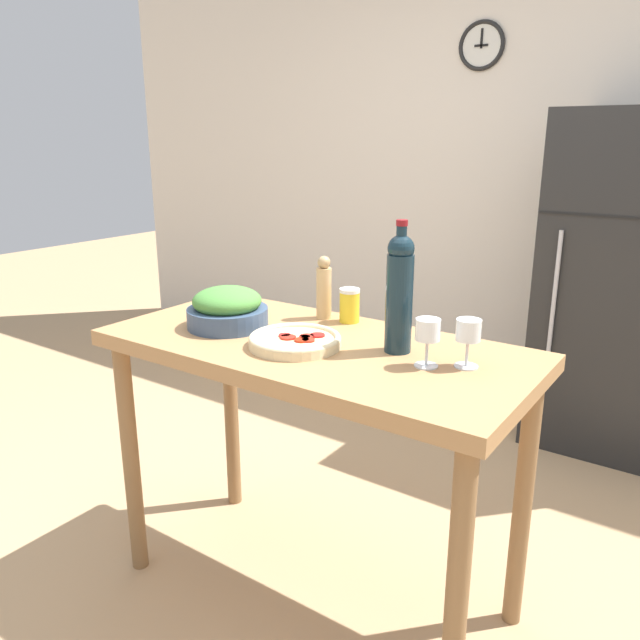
{
  "coord_description": "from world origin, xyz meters",
  "views": [
    {
      "loc": [
        1.02,
        -1.44,
        1.48
      ],
      "look_at": [
        0.0,
        0.03,
        0.95
      ],
      "focal_mm": 35.0,
      "sensor_mm": 36.0,
      "label": 1
    }
  ],
  "objects_px": {
    "pepper_mill": "(324,289)",
    "wine_glass_near": "(428,333)",
    "refrigerator": "(633,285)",
    "wine_glass_far": "(468,333)",
    "salt_canister": "(350,305)",
    "salad_bowl": "(227,309)",
    "wine_bottle": "(399,291)",
    "homemade_pizza": "(295,341)"
  },
  "relations": [
    {
      "from": "wine_bottle",
      "to": "pepper_mill",
      "type": "distance_m",
      "value": 0.41
    },
    {
      "from": "wine_bottle",
      "to": "wine_glass_near",
      "type": "distance_m",
      "value": 0.16
    },
    {
      "from": "pepper_mill",
      "to": "homemade_pizza",
      "type": "relative_size",
      "value": 0.79
    },
    {
      "from": "wine_glass_near",
      "to": "wine_glass_far",
      "type": "height_order",
      "value": "same"
    },
    {
      "from": "wine_glass_far",
      "to": "refrigerator",
      "type": "bearing_deg",
      "value": 85.26
    },
    {
      "from": "homemade_pizza",
      "to": "wine_glass_near",
      "type": "bearing_deg",
      "value": 10.32
    },
    {
      "from": "wine_glass_near",
      "to": "salad_bowl",
      "type": "bearing_deg",
      "value": -176.98
    },
    {
      "from": "wine_bottle",
      "to": "wine_glass_far",
      "type": "relative_size",
      "value": 2.84
    },
    {
      "from": "wine_glass_near",
      "to": "homemade_pizza",
      "type": "bearing_deg",
      "value": -169.68
    },
    {
      "from": "refrigerator",
      "to": "wine_glass_far",
      "type": "distance_m",
      "value": 1.75
    },
    {
      "from": "pepper_mill",
      "to": "salad_bowl",
      "type": "relative_size",
      "value": 0.82
    },
    {
      "from": "wine_glass_near",
      "to": "homemade_pizza",
      "type": "distance_m",
      "value": 0.4
    },
    {
      "from": "wine_glass_near",
      "to": "wine_bottle",
      "type": "bearing_deg",
      "value": 152.59
    },
    {
      "from": "wine_glass_near",
      "to": "salt_canister",
      "type": "bearing_deg",
      "value": 149.04
    },
    {
      "from": "salad_bowl",
      "to": "homemade_pizza",
      "type": "bearing_deg",
      "value": -6.6
    },
    {
      "from": "wine_glass_far",
      "to": "wine_glass_near",
      "type": "bearing_deg",
      "value": -148.6
    },
    {
      "from": "pepper_mill",
      "to": "wine_glass_near",
      "type": "bearing_deg",
      "value": -24.73
    },
    {
      "from": "wine_bottle",
      "to": "homemade_pizza",
      "type": "distance_m",
      "value": 0.34
    },
    {
      "from": "salad_bowl",
      "to": "homemade_pizza",
      "type": "relative_size",
      "value": 0.96
    },
    {
      "from": "wine_bottle",
      "to": "refrigerator",
      "type": "bearing_deg",
      "value": 78.39
    },
    {
      "from": "wine_bottle",
      "to": "pepper_mill",
      "type": "relative_size",
      "value": 1.76
    },
    {
      "from": "wine_glass_near",
      "to": "wine_glass_far",
      "type": "relative_size",
      "value": 1.0
    },
    {
      "from": "refrigerator",
      "to": "pepper_mill",
      "type": "xyz_separation_m",
      "value": [
        -0.72,
        -1.56,
        0.19
      ]
    },
    {
      "from": "wine_glass_near",
      "to": "pepper_mill",
      "type": "xyz_separation_m",
      "value": [
        -0.49,
        0.22,
        0.01
      ]
    },
    {
      "from": "wine_glass_near",
      "to": "pepper_mill",
      "type": "relative_size",
      "value": 0.62
    },
    {
      "from": "refrigerator",
      "to": "salad_bowl",
      "type": "relative_size",
      "value": 6.18
    },
    {
      "from": "refrigerator",
      "to": "salt_canister",
      "type": "relative_size",
      "value": 14.22
    },
    {
      "from": "wine_bottle",
      "to": "wine_glass_near",
      "type": "relative_size",
      "value": 2.84
    },
    {
      "from": "homemade_pizza",
      "to": "refrigerator",
      "type": "bearing_deg",
      "value": 71.54
    },
    {
      "from": "pepper_mill",
      "to": "salt_canister",
      "type": "height_order",
      "value": "pepper_mill"
    },
    {
      "from": "salad_bowl",
      "to": "salt_canister",
      "type": "bearing_deg",
      "value": 42.86
    },
    {
      "from": "pepper_mill",
      "to": "wine_glass_far",
      "type": "bearing_deg",
      "value": -16.38
    },
    {
      "from": "pepper_mill",
      "to": "wine_bottle",
      "type": "bearing_deg",
      "value": -23.81
    },
    {
      "from": "salt_canister",
      "to": "wine_glass_far",
      "type": "bearing_deg",
      "value": -20.53
    },
    {
      "from": "pepper_mill",
      "to": "salad_bowl",
      "type": "distance_m",
      "value": 0.33
    },
    {
      "from": "refrigerator",
      "to": "wine_glass_far",
      "type": "xyz_separation_m",
      "value": [
        -0.14,
        -1.73,
        0.18
      ]
    },
    {
      "from": "salt_canister",
      "to": "homemade_pizza",
      "type": "bearing_deg",
      "value": -89.11
    },
    {
      "from": "wine_bottle",
      "to": "pepper_mill",
      "type": "height_order",
      "value": "wine_bottle"
    },
    {
      "from": "wine_glass_near",
      "to": "wine_glass_far",
      "type": "distance_m",
      "value": 0.1
    },
    {
      "from": "wine_glass_near",
      "to": "pepper_mill",
      "type": "bearing_deg",
      "value": 155.27
    },
    {
      "from": "wine_bottle",
      "to": "salt_canister",
      "type": "xyz_separation_m",
      "value": [
        -0.27,
        0.17,
        -0.12
      ]
    },
    {
      "from": "wine_glass_far",
      "to": "pepper_mill",
      "type": "height_order",
      "value": "pepper_mill"
    }
  ]
}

